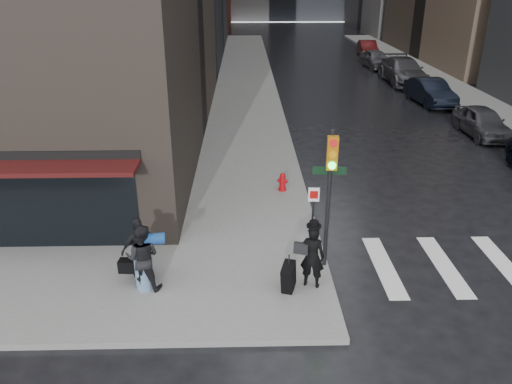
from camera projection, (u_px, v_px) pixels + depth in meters
ground at (252, 290)px, 12.13m from camera, size 140.00×140.00×0.00m
sidewalk_left at (246, 76)px, 36.79m from camera, size 4.00×50.00×0.15m
sidewalk_right at (427, 75)px, 37.09m from camera, size 3.00×50.00×0.15m
man_overcoat at (307, 260)px, 11.73m from camera, size 1.13×0.81×1.77m
man_jeans at (142, 257)px, 11.64m from camera, size 1.19×0.69×1.67m
man_greycoat at (140, 248)px, 12.07m from camera, size 1.02×0.86×1.63m
traffic_light at (328, 183)px, 11.92m from camera, size 0.90×0.44×3.61m
fire_hydrant at (282, 183)px, 17.20m from camera, size 0.37×0.28×0.64m
parked_car_1 at (482, 122)px, 23.35m from camera, size 1.64×3.97×1.35m
parked_car_2 at (430, 92)px, 28.91m from camera, size 1.93×4.52×1.45m
parked_car_3 at (403, 71)px, 34.44m from camera, size 2.38×5.79×1.68m
parked_car_4 at (376, 59)px, 40.07m from camera, size 1.99×4.27×1.42m
parked_car_5 at (368, 48)px, 45.67m from camera, size 1.73×4.24×1.37m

